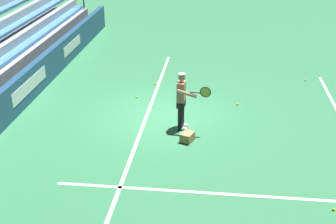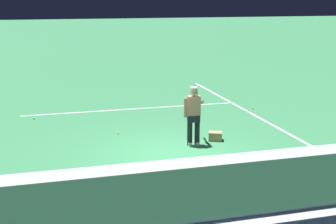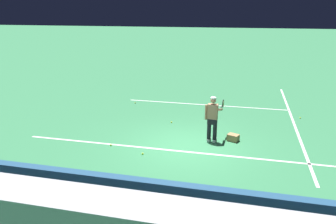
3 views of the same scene
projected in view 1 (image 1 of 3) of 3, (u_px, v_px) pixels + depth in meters
ground_plane at (163, 115)px, 14.61m from camera, size 160.00×160.00×0.00m
court_baseline_white at (147, 115)px, 14.66m from camera, size 12.00×0.10×0.01m
court_sideline_white at (317, 200)px, 10.47m from camera, size 0.10×12.00×0.01m
back_wall_sponsor_board at (20, 93)px, 14.87m from camera, size 21.73×0.25×1.10m
tennis_player at (182, 101)px, 13.39m from camera, size 0.63×0.98×1.71m
ball_box_cardboard at (187, 137)px, 12.99m from camera, size 0.48×0.43×0.26m
tennis_ball_toward_net at (136, 97)px, 15.89m from camera, size 0.07×0.07×0.07m
tennis_ball_far_left at (305, 80)px, 17.38m from camera, size 0.07×0.07×0.07m
tennis_ball_midcourt at (334, 209)px, 10.10m from camera, size 0.07×0.07×0.07m
tennis_ball_on_baseline at (237, 104)px, 15.33m from camera, size 0.07×0.07×0.07m
tennis_ball_by_box at (155, 83)px, 17.07m from camera, size 0.07×0.07×0.07m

